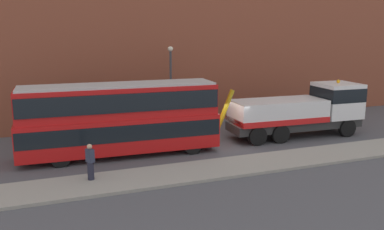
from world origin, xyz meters
TOP-DOWN VIEW (x-y plane):
  - ground_plane at (0.00, 0.00)m, footprint 120.00×120.00m
  - near_kerb at (0.00, -4.20)m, footprint 60.00×2.80m
  - building_facade at (0.00, 7.30)m, footprint 60.00×1.50m
  - recovery_tow_truck at (5.76, 0.06)m, footprint 10.19×3.02m
  - double_decker_bus at (-6.28, 0.08)m, footprint 11.13×3.02m
  - pedestrian_onlooker at (-8.45, -3.67)m, footprint 0.40×0.47m
  - street_lamp at (-1.65, 5.11)m, footprint 0.36×0.36m

SIDE VIEW (x-z plane):
  - ground_plane at x=0.00m, z-range 0.00..0.00m
  - near_kerb at x=0.00m, z-range 0.00..0.15m
  - pedestrian_onlooker at x=-8.45m, z-range 0.13..1.84m
  - recovery_tow_truck at x=5.76m, z-range -0.08..3.59m
  - double_decker_bus at x=-6.28m, z-range 0.20..4.26m
  - street_lamp at x=-1.65m, z-range 0.56..6.39m
  - building_facade at x=0.00m, z-range 0.07..16.07m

